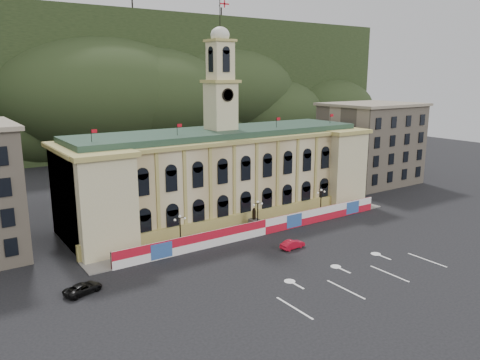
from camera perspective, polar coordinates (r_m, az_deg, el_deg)
ground at (r=64.75m, az=11.27°, el=-10.16°), size 260.00×260.00×0.00m
lane_markings at (r=61.68m, az=14.64°, el=-11.53°), size 26.00×10.00×0.02m
hill_ridge at (r=168.97m, az=-19.80°, el=10.13°), size 230.00×80.00×64.00m
city_hall at (r=83.10m, az=-2.16°, el=0.86°), size 56.20×17.60×37.10m
side_building_right at (r=113.55m, az=15.63°, el=4.35°), size 21.00×17.00×18.60m
hoarding_fence at (r=74.88m, az=3.08°, el=-5.72°), size 50.00×0.44×2.50m
pavement at (r=77.25m, az=1.82°, el=-6.04°), size 56.00×5.50×0.16m
statue at (r=77.09m, az=1.72°, el=-5.21°), size 1.40×1.40×3.72m
lamp_left at (r=68.73m, az=-7.30°, el=-5.91°), size 1.96×0.44×5.15m
lamp_center at (r=75.76m, az=2.17°, el=-4.04°), size 1.96×0.44×5.15m
lamp_right at (r=84.54m, az=9.83°, el=-2.45°), size 1.96×0.44×5.15m
red_sedan at (r=69.51m, az=6.41°, el=-7.79°), size 1.84×4.09×1.29m
black_suv at (r=58.73m, az=-18.58°, el=-12.40°), size 4.51×5.63×1.25m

